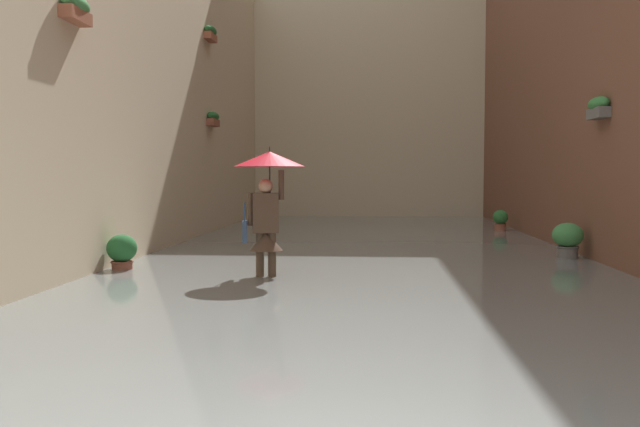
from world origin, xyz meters
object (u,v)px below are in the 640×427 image
Objects in this scene: potted_plant_far_left at (568,240)px; potted_plant_near_right at (122,253)px; person_wading at (268,188)px; potted_plant_near_left at (500,221)px.

potted_plant_near_right is at bearing 15.30° from potted_plant_far_left.
person_wading reaches higher than potted_plant_far_left.
potted_plant_far_left is at bearing 90.77° from potted_plant_near_left.
person_wading is 2.73m from potted_plant_near_right.
potted_plant_near_left is at bearing -89.23° from potted_plant_far_left.
potted_plant_near_left is 6.17m from potted_plant_far_left.
potted_plant_far_left is (-5.06, -2.66, -0.99)m from person_wading.
person_wading is 2.66× the size of potted_plant_far_left.
potted_plant_near_right reaches higher than potted_plant_near_left.
potted_plant_far_left reaches higher than potted_plant_near_left.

